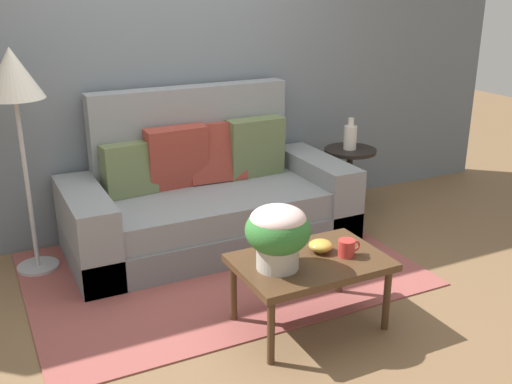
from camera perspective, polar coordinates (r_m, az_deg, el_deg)
name	(u,v)px	position (r m, az deg, el deg)	size (l,w,h in m)	color
ground_plane	(230,281)	(4.07, -2.45, -8.43)	(14.00, 14.00, 0.00)	brown
wall_back	(166,62)	(4.72, -8.62, 12.14)	(6.40, 0.12, 2.63)	slate
area_rug	(220,269)	(4.22, -3.47, -7.32)	(2.56, 1.78, 0.01)	#994C47
couch	(207,199)	(4.55, -4.67, -0.71)	(2.11, 0.94, 1.15)	slate
coffee_table	(310,266)	(3.43, 5.18, -7.07)	(0.85, 0.57, 0.42)	#442D1B
side_table	(349,169)	(5.13, 8.88, 2.18)	(0.43, 0.43, 0.57)	black
floor_lamp	(14,86)	(4.11, -22.09, 9.33)	(0.38, 0.38, 1.52)	#B2B2B7
potted_plant	(278,231)	(3.21, 2.10, -3.76)	(0.36, 0.36, 0.36)	#B7B2A8
coffee_mug	(347,248)	(3.45, 8.67, -5.29)	(0.14, 0.10, 0.10)	red
snack_bowl	(321,246)	(3.48, 6.19, -5.11)	(0.14, 0.14, 0.07)	gold
table_vase	(350,137)	(5.05, 8.98, 5.24)	(0.11, 0.11, 0.26)	silver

